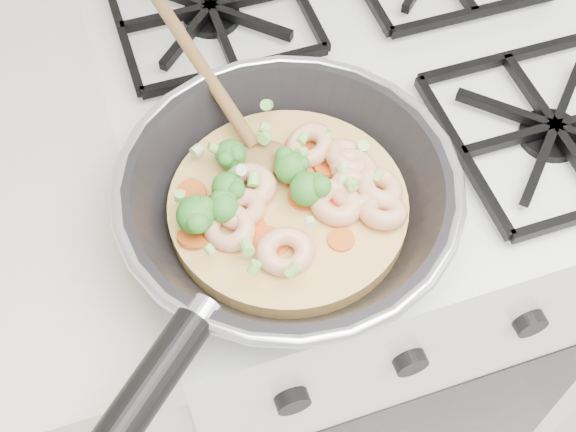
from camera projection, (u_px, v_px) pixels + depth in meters
name	position (u px, v px, depth m)	size (l,w,h in m)	color
stove	(347.00, 265.00, 1.25)	(0.60, 0.60, 0.92)	white
skillet	(284.00, 202.00, 0.71)	(0.43, 0.57, 0.09)	black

